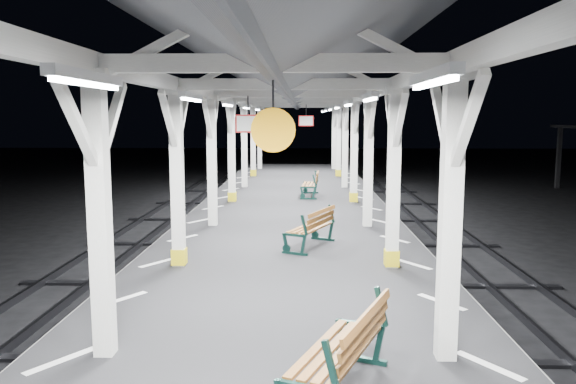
{
  "coord_description": "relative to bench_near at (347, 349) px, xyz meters",
  "views": [
    {
      "loc": [
        0.33,
        -8.28,
        3.8
      ],
      "look_at": [
        0.02,
        3.6,
        2.2
      ],
      "focal_mm": 35.0,
      "sensor_mm": 36.0,
      "label": 1
    }
  ],
  "objects": [
    {
      "name": "bench_near",
      "position": [
        0.0,
        0.0,
        0.0
      ],
      "size": [
        1.23,
        1.82,
        0.93
      ],
      "rotation": [
        0.0,
        0.0,
        -0.4
      ],
      "color": "#0F2D28",
      "rests_on": "platform"
    },
    {
      "name": "ground",
      "position": [
        -0.78,
        2.93,
        -1.49
      ],
      "size": [
        120.0,
        120.0,
        0.0
      ],
      "primitive_type": "plane",
      "color": "black",
      "rests_on": "ground"
    },
    {
      "name": "hazard_stripes_left",
      "position": [
        -3.23,
        2.93,
        -0.49
      ],
      "size": [
        1.0,
        48.0,
        0.01
      ],
      "primitive_type": "cube",
      "color": "silver",
      "rests_on": "platform"
    },
    {
      "name": "bench_far",
      "position": [
        -0.11,
        14.33,
        -0.04
      ],
      "size": [
        0.7,
        1.62,
        0.86
      ],
      "rotation": [
        0.0,
        0.0,
        -0.07
      ],
      "color": "#0F2D28",
      "rests_on": "platform"
    },
    {
      "name": "hazard_stripes_right",
      "position": [
        1.67,
        2.93,
        -0.49
      ],
      "size": [
        1.0,
        48.0,
        0.01
      ],
      "primitive_type": "cube",
      "color": "silver",
      "rests_on": "platform"
    },
    {
      "name": "canopy",
      "position": [
        -0.78,
        2.91,
        3.06
      ],
      "size": [
        5.4,
        49.0,
        4.65
      ],
      "color": "silver",
      "rests_on": "platform"
    },
    {
      "name": "platform",
      "position": [
        -0.78,
        2.93,
        -0.99
      ],
      "size": [
        6.0,
        50.0,
        1.0
      ],
      "primitive_type": "cube",
      "color": "black",
      "rests_on": "ground"
    },
    {
      "name": "bench_mid",
      "position": [
        -0.21,
        6.48,
        -0.04
      ],
      "size": [
        1.16,
        1.66,
        0.85
      ],
      "rotation": [
        0.0,
        0.0,
        -0.42
      ],
      "color": "#0F2D28",
      "rests_on": "platform"
    }
  ]
}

